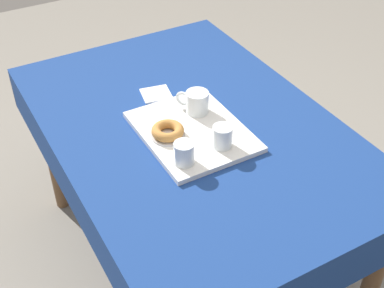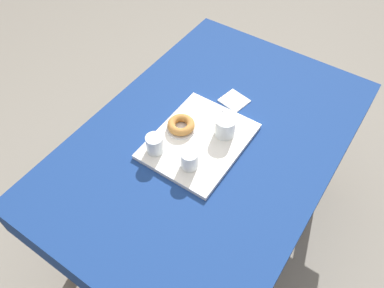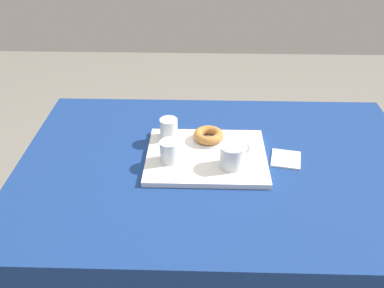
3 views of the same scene
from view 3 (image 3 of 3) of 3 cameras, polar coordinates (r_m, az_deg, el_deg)
name	(u,v)px [view 3 (image 3 of 3)]	position (r m, az deg, el deg)	size (l,w,h in m)	color
dining_table	(218,182)	(1.53, 3.61, -5.16)	(1.42, 0.96, 0.74)	navy
serving_tray	(206,156)	(1.49, 1.97, -1.69)	(0.42, 0.34, 0.02)	white
tea_mug_left	(232,156)	(1.42, 5.52, -1.70)	(0.11, 0.10, 0.08)	white
water_glass_near	(170,152)	(1.44, -3.07, -1.10)	(0.07, 0.07, 0.08)	white
water_glass_far	(169,129)	(1.57, -3.16, 1.98)	(0.07, 0.07, 0.08)	white
donut_plate_left	(208,140)	(1.56, 2.24, 0.61)	(0.12, 0.12, 0.01)	silver
sugar_donut_left	(208,135)	(1.55, 2.26, 1.22)	(0.11, 0.11, 0.03)	#BC7F3D
paper_napkin	(286,159)	(1.53, 12.64, -2.00)	(0.10, 0.11, 0.01)	white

